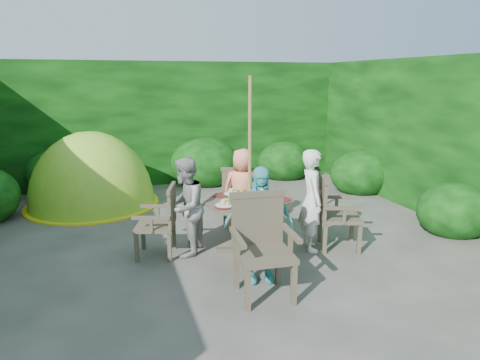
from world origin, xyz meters
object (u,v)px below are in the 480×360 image
object	(u,v)px
garden_chair_right	(334,211)
child_left	(185,207)
child_front	(259,224)
parasol_pole	(250,167)
garden_chair_front	(262,244)
garden_chair_left	(161,220)
child_right	(312,200)
dome_tent	(93,205)
child_back	(243,190)
garden_chair_back	(239,194)
patio_table	(250,209)

from	to	relation	value
garden_chair_right	child_left	distance (m)	1.90
garden_chair_right	child_front	size ratio (longest dim) A/B	0.72
child_left	parasol_pole	bearing A→B (deg)	105.90
parasol_pole	garden_chair_front	xyz separation A→B (m)	(-0.23, -1.07, -0.56)
garden_chair_left	parasol_pole	bearing A→B (deg)	95.39
child_right	dome_tent	bearing A→B (deg)	54.88
garden_chair_front	child_back	xyz separation A→B (m)	(0.39, 1.85, 0.07)
garden_chair_back	child_left	bearing A→B (deg)	67.68
garden_chair_left	child_left	size ratio (longest dim) A/B	0.69
patio_table	garden_chair_right	distance (m)	1.10
garden_chair_right	child_right	distance (m)	0.34
patio_table	child_right	distance (m)	0.80
garden_chair_left	dome_tent	size ratio (longest dim) A/B	0.33
parasol_pole	garden_chair_front	bearing A→B (deg)	-102.11
child_front	child_back	bearing A→B (deg)	90.00
parasol_pole	garden_chair_front	world-z (taller)	parasol_pole
garden_chair_right	child_back	world-z (taller)	child_back
garden_chair_back	child_right	distance (m)	1.39
garden_chair_front	child_front	distance (m)	0.31
garden_chair_left	child_back	bearing A→B (deg)	131.20
garden_chair_front	dome_tent	size ratio (longest dim) A/B	0.39
child_left	child_front	distance (m)	1.13
patio_table	garden_chair_right	xyz separation A→B (m)	(1.07, -0.21, -0.07)
garden_chair_back	child_front	world-z (taller)	child_front
garden_chair_right	dome_tent	xyz separation A→B (m)	(-3.04, 2.97, -0.49)
child_right	child_front	bearing A→B (deg)	135.15
garden_chair_back	parasol_pole	bearing A→B (deg)	103.87
child_right	dome_tent	size ratio (longest dim) A/B	0.51
garden_chair_left	child_back	distance (m)	1.37
child_right	child_front	distance (m)	1.13
child_right	child_back	world-z (taller)	child_right
garden_chair_back	child_left	size ratio (longest dim) A/B	0.69
patio_table	garden_chair_back	size ratio (longest dim) A/B	1.59
patio_table	parasol_pole	bearing A→B (deg)	-178.67
child_front	dome_tent	distance (m)	4.03
child_front	parasol_pole	bearing A→B (deg)	90.00
garden_chair_front	child_right	size ratio (longest dim) A/B	0.76
child_front	child_left	bearing A→B (deg)	135.00
garden_chair_right	garden_chair_front	world-z (taller)	garden_chair_front
garden_chair_back	dome_tent	bearing A→B (deg)	-13.23
garden_chair_right	child_front	bearing A→B (deg)	134.54
garden_chair_left	child_right	world-z (taller)	child_right
garden_chair_back	garden_chair_front	xyz separation A→B (m)	(-0.43, -2.15, 0.08)
patio_table	garden_chair_right	world-z (taller)	garden_chair_right
garden_chair_left	child_left	xyz separation A→B (m)	(0.30, -0.05, 0.16)
garden_chair_back	child_left	world-z (taller)	child_left
child_back	garden_chair_front	bearing A→B (deg)	108.24
patio_table	garden_chair_front	distance (m)	1.09
child_right	garden_chair_right	bearing A→B (deg)	-87.63
patio_table	garden_chair_front	world-z (taller)	garden_chair_front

